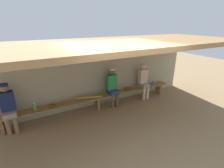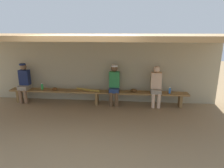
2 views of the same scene
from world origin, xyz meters
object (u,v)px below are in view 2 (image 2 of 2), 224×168
(player_middle, at_px, (156,85))
(baseball_glove_worn, at_px, (134,90))
(player_in_white, at_px, (114,83))
(baseball_glove_dark_brown, at_px, (55,89))
(water_bottle_orange, at_px, (170,90))
(water_bottle_clear, at_px, (42,86))
(baseball_bat, at_px, (88,90))
(player_with_sunglasses, at_px, (24,81))
(bench, at_px, (97,93))

(player_middle, distance_m, baseball_glove_worn, 0.75)
(player_in_white, bearing_deg, baseball_glove_dark_brown, -178.86)
(baseball_glove_worn, bearing_deg, water_bottle_orange, -156.44)
(water_bottle_clear, distance_m, baseball_glove_dark_brown, 0.47)
(baseball_glove_dark_brown, height_order, baseball_bat, baseball_glove_dark_brown)
(player_with_sunglasses, xyz_separation_m, baseball_glove_dark_brown, (1.08, -0.04, -0.24))
(player_middle, height_order, water_bottle_clear, player_middle)
(player_middle, bearing_deg, water_bottle_clear, 179.76)
(baseball_glove_dark_brown, bearing_deg, bench, 83.33)
(baseball_glove_worn, bearing_deg, player_middle, -156.02)
(baseball_glove_worn, bearing_deg, baseball_bat, 27.77)
(water_bottle_orange, height_order, baseball_bat, water_bottle_orange)
(baseball_bat, bearing_deg, player_with_sunglasses, -162.10)
(player_with_sunglasses, xyz_separation_m, player_middle, (4.46, -0.00, -0.02))
(water_bottle_orange, relative_size, baseball_glove_worn, 0.85)
(water_bottle_clear, height_order, water_bottle_orange, water_bottle_clear)
(player_middle, bearing_deg, bench, -179.91)
(player_middle, bearing_deg, player_in_white, 179.98)
(water_bottle_clear, relative_size, baseball_bat, 0.25)
(bench, height_order, player_with_sunglasses, player_with_sunglasses)
(baseball_glove_dark_brown, height_order, baseball_glove_worn, same)
(player_with_sunglasses, distance_m, baseball_glove_dark_brown, 1.11)
(bench, relative_size, water_bottle_orange, 29.30)
(water_bottle_clear, height_order, baseball_bat, water_bottle_clear)
(bench, height_order, player_in_white, player_in_white)
(water_bottle_clear, relative_size, baseball_glove_worn, 0.90)
(player_in_white, height_order, baseball_glove_worn, player_in_white)
(player_middle, relative_size, baseball_glove_dark_brown, 5.56)
(player_middle, bearing_deg, player_with_sunglasses, 179.99)
(player_in_white, distance_m, baseball_glove_worn, 0.69)
(baseball_glove_dark_brown, xyz_separation_m, baseball_glove_worn, (2.67, 0.07, 0.00))
(player_in_white, bearing_deg, bench, -179.65)
(water_bottle_orange, xyz_separation_m, baseball_glove_worn, (-1.15, 0.06, -0.05))
(water_bottle_orange, bearing_deg, baseball_bat, 179.48)
(baseball_glove_worn, bearing_deg, water_bottle_clear, 26.76)
(player_with_sunglasses, distance_m, water_bottle_orange, 4.91)
(bench, distance_m, player_in_white, 0.69)
(baseball_bat, bearing_deg, baseball_glove_worn, 19.28)
(player_middle, height_order, baseball_glove_worn, player_middle)
(bench, xyz_separation_m, water_bottle_orange, (2.38, -0.02, 0.17))
(bench, height_order, baseball_glove_dark_brown, baseball_glove_dark_brown)
(bench, distance_m, baseball_glove_dark_brown, 1.44)
(water_bottle_clear, bearing_deg, baseball_bat, -0.67)
(player_in_white, distance_m, baseball_glove_dark_brown, 2.04)
(bench, bearing_deg, water_bottle_clear, 179.43)
(bench, distance_m, baseball_bat, 0.31)
(bench, bearing_deg, baseball_glove_dark_brown, -178.54)
(bench, xyz_separation_m, player_with_sunglasses, (-2.52, 0.00, 0.36))
(player_middle, xyz_separation_m, water_bottle_orange, (0.44, -0.03, -0.17))
(player_in_white, distance_m, baseball_bat, 0.92)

